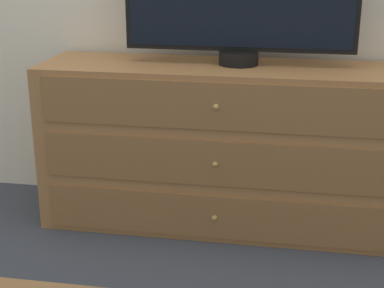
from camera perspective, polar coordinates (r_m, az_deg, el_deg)
ground_plane at (r=3.01m, az=0.85°, el=-5.15°), size 12.00×12.00×0.00m
dresser at (r=2.62m, az=2.92°, el=-0.25°), size 1.59×0.46×0.73m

